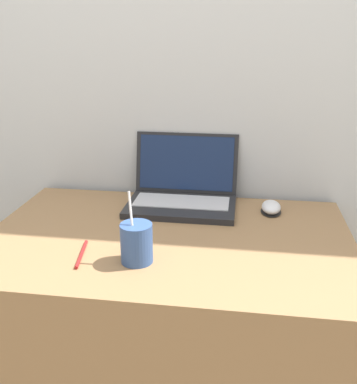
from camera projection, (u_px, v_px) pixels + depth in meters
name	position (u px, v px, depth m)	size (l,w,h in m)	color
wall_back	(186.00, 51.00, 1.47)	(7.00, 0.04, 2.50)	silver
desk	(169.00, 345.00, 1.42)	(1.05, 0.68, 0.76)	#936D47
laptop	(183.00, 190.00, 1.50)	(0.35, 0.27, 0.22)	#232326
drink_cup	(136.00, 242.00, 1.12)	(0.08, 0.08, 0.19)	#33518C
computer_mouse	(271.00, 208.00, 1.45)	(0.07, 0.10, 0.04)	black
pen	(82.00, 254.00, 1.17)	(0.03, 0.15, 0.01)	#A51E1E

